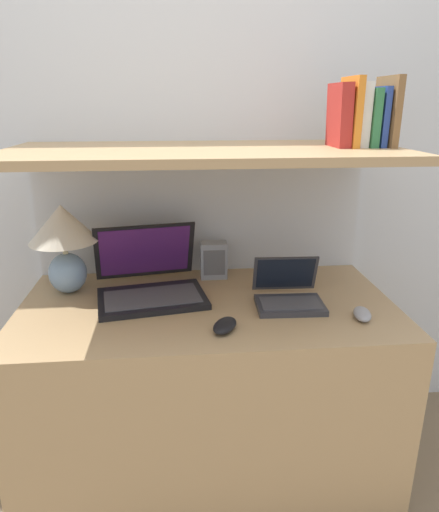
# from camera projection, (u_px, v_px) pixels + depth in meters

# --- Properties ---
(wall_back) EXTENTS (6.00, 0.05, 2.40)m
(wall_back) POSITION_uv_depth(u_px,v_px,m) (200.00, 149.00, 1.81)
(wall_back) COLOR silver
(wall_back) RESTS_ON ground_plane
(desk) EXTENTS (1.30, 0.67, 0.71)m
(desk) POSITION_uv_depth(u_px,v_px,m) (208.00, 390.00, 1.71)
(desk) COLOR tan
(desk) RESTS_ON ground_plane
(back_riser) EXTENTS (1.30, 0.04, 1.20)m
(back_riser) POSITION_uv_depth(u_px,v_px,m) (202.00, 291.00, 1.96)
(back_riser) COLOR silver
(back_riser) RESTS_ON ground_plane
(shelf) EXTENTS (1.30, 0.61, 0.03)m
(shelf) POSITION_uv_depth(u_px,v_px,m) (205.00, 152.00, 1.50)
(shelf) COLOR tan
(shelf) RESTS_ON back_riser
(table_lamp) EXTENTS (0.24, 0.24, 0.33)m
(table_lamp) POSITION_uv_depth(u_px,v_px,m) (64.00, 237.00, 1.62)
(table_lamp) COLOR #7593B2
(table_lamp) RESTS_ON desk
(laptop_large) EXTENTS (0.42, 0.40, 0.24)m
(laptop_large) POSITION_uv_depth(u_px,v_px,m) (150.00, 282.00, 1.64)
(laptop_large) COLOR black
(laptop_large) RESTS_ON desk
(laptop_small) EXTENTS (0.24, 0.22, 0.16)m
(laptop_small) POSITION_uv_depth(u_px,v_px,m) (288.00, 295.00, 1.58)
(laptop_small) COLOR #333338
(laptop_small) RESTS_ON desk
(computer_mouse) EXTENTS (0.11, 0.13, 0.03)m
(computer_mouse) POSITION_uv_depth(u_px,v_px,m) (225.00, 326.00, 1.40)
(computer_mouse) COLOR black
(computer_mouse) RESTS_ON desk
(second_mouse) EXTENTS (0.07, 0.11, 0.03)m
(second_mouse) POSITION_uv_depth(u_px,v_px,m) (362.00, 314.00, 1.47)
(second_mouse) COLOR #99999E
(second_mouse) RESTS_ON desk
(router_box) EXTENTS (0.10, 0.07, 0.15)m
(router_box) POSITION_uv_depth(u_px,v_px,m) (214.00, 260.00, 1.81)
(router_box) COLOR gray
(router_box) RESTS_ON desk
(book_brown) EXTENTS (0.02, 0.17, 0.22)m
(book_brown) POSITION_uv_depth(u_px,v_px,m) (387.00, 112.00, 1.51)
(book_brown) COLOR brown
(book_brown) RESTS_ON shelf
(book_blue) EXTENTS (0.02, 0.14, 0.19)m
(book_blue) POSITION_uv_depth(u_px,v_px,m) (378.00, 117.00, 1.51)
(book_blue) COLOR #284293
(book_blue) RESTS_ON shelf
(book_green) EXTENTS (0.03, 0.14, 0.19)m
(book_green) POSITION_uv_depth(u_px,v_px,m) (369.00, 118.00, 1.51)
(book_green) COLOR #2D7042
(book_green) RESTS_ON shelf
(book_white) EXTENTS (0.03, 0.12, 0.20)m
(book_white) POSITION_uv_depth(u_px,v_px,m) (360.00, 115.00, 1.51)
(book_white) COLOR silver
(book_white) RESTS_ON shelf
(book_orange) EXTENTS (0.02, 0.16, 0.22)m
(book_orange) POSITION_uv_depth(u_px,v_px,m) (350.00, 112.00, 1.50)
(book_orange) COLOR orange
(book_orange) RESTS_ON shelf
(book_red) EXTENTS (0.05, 0.15, 0.20)m
(book_red) POSITION_uv_depth(u_px,v_px,m) (339.00, 115.00, 1.50)
(book_red) COLOR #A82823
(book_red) RESTS_ON shelf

